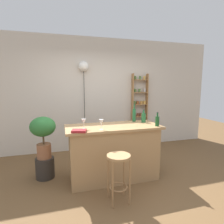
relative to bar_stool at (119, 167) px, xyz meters
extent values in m
plane|color=brown|center=(0.12, 0.40, -0.51)|extent=(12.00, 12.00, 0.00)
cube|color=beige|center=(0.12, 2.35, 0.89)|extent=(6.40, 0.10, 2.80)
cube|color=#A87F51|center=(0.12, 0.70, -0.06)|extent=(1.50, 0.64, 0.91)
cube|color=#A87F51|center=(0.12, 0.70, 0.41)|extent=(1.63, 0.70, 0.04)
cylinder|color=#997047|center=(-0.12, -0.12, -0.18)|extent=(0.02, 0.02, 0.66)
cylinder|color=#997047|center=(0.12, -0.12, -0.18)|extent=(0.02, 0.02, 0.66)
cylinder|color=#997047|center=(-0.12, 0.12, -0.18)|extent=(0.02, 0.02, 0.66)
cylinder|color=#997047|center=(0.12, 0.12, -0.18)|extent=(0.02, 0.02, 0.66)
torus|color=#997047|center=(0.00, 0.00, -0.29)|extent=(0.26, 0.26, 0.02)
cylinder|color=#A87F51|center=(0.00, 0.00, 0.16)|extent=(0.33, 0.33, 0.03)
cube|color=#9E7042|center=(1.09, 2.21, 0.46)|extent=(0.02, 0.13, 1.94)
cube|color=#9E7042|center=(1.50, 2.21, 0.46)|extent=(0.02, 0.13, 1.94)
cube|color=#9E7042|center=(1.30, 2.21, -0.35)|extent=(0.39, 0.13, 0.02)
cylinder|color=brown|center=(1.14, 2.22, -0.29)|extent=(0.07, 0.07, 0.10)
cylinder|color=#994C23|center=(1.22, 2.21, -0.29)|extent=(0.07, 0.07, 0.10)
cylinder|color=brown|center=(1.29, 2.21, -0.29)|extent=(0.07, 0.07, 0.10)
cylinder|color=#AD7A38|center=(1.37, 2.21, -0.29)|extent=(0.07, 0.07, 0.10)
cylinder|color=brown|center=(1.45, 2.21, -0.29)|extent=(0.07, 0.07, 0.10)
cube|color=#9E7042|center=(1.30, 2.21, -0.03)|extent=(0.39, 0.13, 0.02)
cylinder|color=silver|center=(1.13, 2.20, 0.04)|extent=(0.06, 0.06, 0.11)
cylinder|color=#4C7033|center=(1.21, 2.20, 0.04)|extent=(0.06, 0.06, 0.11)
cylinder|color=#994C23|center=(1.30, 2.21, 0.04)|extent=(0.06, 0.06, 0.11)
cylinder|color=beige|center=(1.38, 2.21, 0.04)|extent=(0.06, 0.06, 0.11)
cylinder|color=brown|center=(1.46, 2.20, 0.04)|extent=(0.06, 0.06, 0.11)
cube|color=#9E7042|center=(1.30, 2.21, 0.30)|extent=(0.39, 0.13, 0.02)
cylinder|color=beige|center=(1.16, 2.20, 0.34)|extent=(0.07, 0.07, 0.08)
cylinder|color=brown|center=(1.25, 2.20, 0.34)|extent=(0.07, 0.07, 0.08)
cylinder|color=brown|center=(1.34, 2.22, 0.34)|extent=(0.07, 0.07, 0.08)
cylinder|color=#4C7033|center=(1.44, 2.21, 0.34)|extent=(0.07, 0.07, 0.08)
cube|color=#9E7042|center=(1.30, 2.21, 0.62)|extent=(0.39, 0.13, 0.02)
cylinder|color=#4C7033|center=(1.15, 2.21, 0.67)|extent=(0.07, 0.07, 0.08)
cylinder|color=#994C23|center=(1.24, 2.21, 0.67)|extent=(0.07, 0.07, 0.08)
cylinder|color=#AD7A38|center=(1.34, 2.20, 0.67)|extent=(0.07, 0.07, 0.08)
cylinder|color=gold|center=(1.45, 2.22, 0.67)|extent=(0.07, 0.07, 0.08)
cube|color=#9E7042|center=(1.30, 2.21, 0.94)|extent=(0.39, 0.13, 0.02)
cylinder|color=#4C7033|center=(1.17, 2.21, 0.99)|extent=(0.06, 0.06, 0.08)
cylinder|color=#4C7033|center=(1.29, 2.22, 0.99)|extent=(0.06, 0.06, 0.08)
cylinder|color=silver|center=(1.43, 2.20, 0.99)|extent=(0.06, 0.06, 0.08)
cube|color=#9E7042|center=(1.30, 2.21, 1.27)|extent=(0.39, 0.13, 0.02)
cylinder|color=#4C7033|center=(1.16, 2.22, 1.32)|extent=(0.05, 0.05, 0.09)
cylinder|color=#4C7033|center=(1.29, 2.21, 1.32)|extent=(0.05, 0.05, 0.09)
cylinder|color=gold|center=(1.42, 2.21, 1.32)|extent=(0.05, 0.05, 0.09)
cylinder|color=#2D2823|center=(-1.05, 1.01, -0.33)|extent=(0.32, 0.32, 0.37)
cylinder|color=#935B3D|center=(-1.05, 1.01, -0.02)|extent=(0.24, 0.24, 0.26)
cylinder|color=brown|center=(-1.05, 1.01, 0.19)|extent=(0.03, 0.03, 0.16)
ellipsoid|color=#2D7033|center=(-1.05, 1.01, 0.42)|extent=(0.43, 0.39, 0.35)
cylinder|color=#194C23|center=(0.84, 0.47, 0.52)|extent=(0.07, 0.07, 0.16)
cylinder|color=#194C23|center=(0.84, 0.47, 0.63)|extent=(0.03, 0.03, 0.06)
cylinder|color=black|center=(0.84, 0.47, 0.67)|extent=(0.03, 0.03, 0.01)
cylinder|color=#236638|center=(0.76, 0.83, 0.52)|extent=(0.08, 0.08, 0.17)
cylinder|color=#236638|center=(0.76, 0.83, 0.63)|extent=(0.03, 0.03, 0.06)
cylinder|color=black|center=(0.76, 0.83, 0.67)|extent=(0.03, 0.03, 0.01)
cylinder|color=#236638|center=(0.62, 0.96, 0.55)|extent=(0.06, 0.06, 0.24)
cylinder|color=#236638|center=(0.62, 0.96, 0.72)|extent=(0.02, 0.02, 0.09)
cylinder|color=black|center=(0.62, 0.96, 0.77)|extent=(0.03, 0.03, 0.01)
cylinder|color=silver|center=(-0.14, 0.47, 0.44)|extent=(0.06, 0.06, 0.00)
cylinder|color=silver|center=(-0.14, 0.47, 0.48)|extent=(0.01, 0.01, 0.08)
cone|color=silver|center=(-0.14, 0.47, 0.56)|extent=(0.07, 0.07, 0.08)
cylinder|color=silver|center=(-0.40, 0.59, 0.44)|extent=(0.06, 0.06, 0.00)
cylinder|color=silver|center=(-0.40, 0.59, 0.48)|extent=(0.01, 0.01, 0.08)
cone|color=silver|center=(-0.40, 0.59, 0.56)|extent=(0.07, 0.07, 0.08)
cube|color=maroon|center=(-0.49, 0.42, 0.45)|extent=(0.24, 0.20, 0.03)
cylinder|color=black|center=(-0.17, 2.24, 0.53)|extent=(0.01, 0.01, 2.09)
sphere|color=white|center=(-0.17, 2.24, 1.58)|extent=(0.25, 0.25, 0.25)
camera|label=1|loc=(-0.75, -2.30, 1.13)|focal=29.54mm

